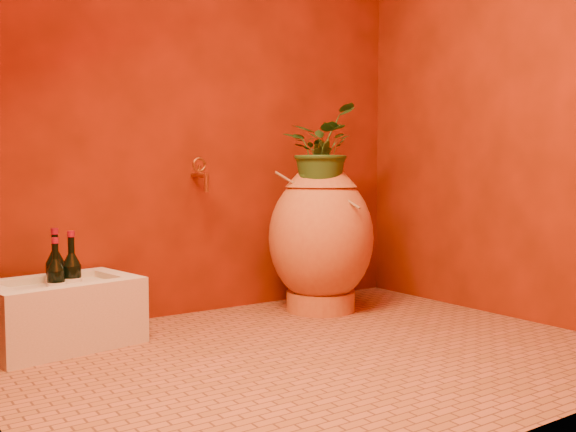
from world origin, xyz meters
TOP-DOWN VIEW (x-y plane):
  - floor at (0.00, 0.00)m, footprint 2.50×2.50m
  - wall_back at (0.00, 1.00)m, footprint 2.50×0.02m
  - wall_right at (1.25, 0.00)m, footprint 0.02×2.00m
  - amphora at (0.52, 0.65)m, footprint 0.66×0.66m
  - stone_basin at (-0.85, 0.73)m, footprint 0.69×0.53m
  - wine_bottle_a at (-0.80, 0.71)m, footprint 0.08×0.08m
  - wine_bottle_b at (-0.87, 0.69)m, footprint 0.08×0.08m
  - wine_bottle_c at (-0.85, 0.80)m, footprint 0.09×0.09m
  - wall_tap at (-0.07, 0.91)m, footprint 0.08×0.16m
  - plant_main at (0.50, 0.64)m, footprint 0.56×0.56m
  - plant_side at (0.46, 0.61)m, footprint 0.22×0.20m

SIDE VIEW (x-z plane):
  - floor at x=0.00m, z-range 0.00..0.00m
  - stone_basin at x=-0.85m, z-range -0.01..0.29m
  - wine_bottle_b at x=-0.87m, z-range 0.12..0.43m
  - wine_bottle_a at x=-0.80m, z-range 0.11..0.45m
  - wine_bottle_c at x=-0.85m, z-range 0.11..0.46m
  - amphora at x=0.52m, z-range 0.00..0.82m
  - wall_tap at x=-0.07m, z-range 0.66..0.84m
  - plant_side at x=0.46m, z-range 0.61..0.92m
  - plant_main at x=0.50m, z-range 0.65..1.12m
  - wall_back at x=0.00m, z-range 0.00..2.50m
  - wall_right at x=1.25m, z-range 0.00..2.50m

